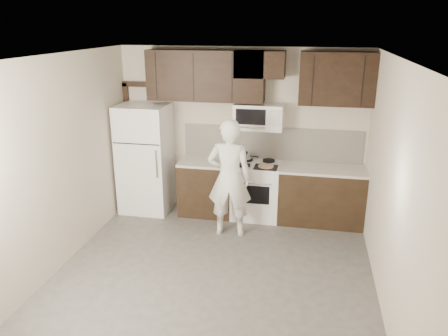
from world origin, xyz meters
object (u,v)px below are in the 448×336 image
(refrigerator, at_px, (146,159))
(person, at_px, (229,178))
(microwave, at_px, (259,117))
(stove, at_px, (256,190))

(refrigerator, distance_m, person, 1.67)
(microwave, bearing_deg, stove, -89.90)
(refrigerator, relative_size, person, 1.01)
(stove, xyz_separation_m, microwave, (-0.00, 0.12, 1.19))
(stove, height_order, refrigerator, refrigerator)
(microwave, bearing_deg, refrigerator, -174.85)
(stove, distance_m, microwave, 1.20)
(stove, bearing_deg, person, -114.26)
(microwave, bearing_deg, person, -111.04)
(microwave, relative_size, refrigerator, 0.42)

